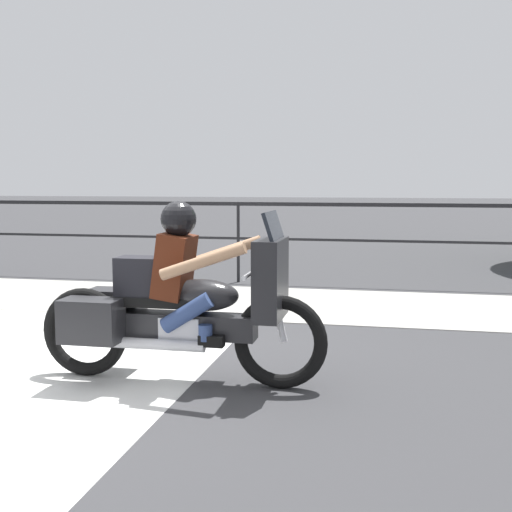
% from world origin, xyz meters
% --- Properties ---
extents(ground_plane, '(120.00, 120.00, 0.00)m').
position_xyz_m(ground_plane, '(0.00, 0.00, 0.00)').
color(ground_plane, '#38383A').
extents(sidewalk_band, '(44.00, 2.40, 0.01)m').
position_xyz_m(sidewalk_band, '(0.00, 3.40, 0.01)').
color(sidewalk_band, '#A8A59E').
rests_on(sidewalk_band, ground).
extents(crosswalk_band, '(3.41, 6.00, 0.01)m').
position_xyz_m(crosswalk_band, '(-0.85, -0.20, 0.00)').
color(crosswalk_band, silver).
rests_on(crosswalk_band, ground).
extents(fence_railing, '(36.00, 0.05, 1.32)m').
position_xyz_m(fence_railing, '(0.00, 5.09, 1.03)').
color(fence_railing, black).
rests_on(fence_railing, ground).
extents(motorcycle, '(2.44, 0.76, 1.49)m').
position_xyz_m(motorcycle, '(0.73, -0.15, 0.67)').
color(motorcycle, black).
rests_on(motorcycle, ground).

